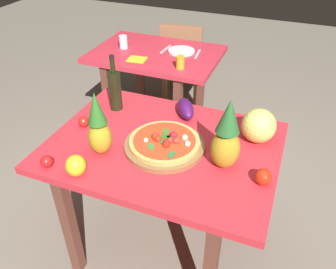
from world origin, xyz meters
name	(u,v)px	position (x,y,z in m)	size (l,w,h in m)	color
ground_plane	(164,237)	(0.00, 0.00, 0.00)	(10.00, 10.00, 0.00)	gray
display_table	(164,158)	(0.00, 0.00, 0.67)	(1.19, 0.88, 0.77)	brown
background_table	(156,65)	(-0.53, 1.14, 0.65)	(1.04, 0.72, 0.77)	brown
dining_chair	(183,59)	(-0.50, 1.73, 0.48)	(0.45, 0.45, 0.85)	brown
pizza_board	(164,146)	(0.02, -0.03, 0.78)	(0.41, 0.41, 0.03)	brown
pizza	(165,142)	(0.02, -0.03, 0.81)	(0.36, 0.36, 0.06)	tan
wine_bottle	(115,90)	(-0.40, 0.23, 0.89)	(0.08, 0.08, 0.34)	black
pineapple_left	(226,138)	(0.34, -0.06, 0.93)	(0.14, 0.14, 0.36)	#AC8B21
pineapple_right	(98,127)	(-0.26, -0.18, 0.92)	(0.12, 0.12, 0.34)	#AE9321
melon	(259,126)	(0.45, 0.21, 0.86)	(0.18, 0.18, 0.18)	#E5DA64
bell_pepper	(76,166)	(-0.29, -0.37, 0.81)	(0.10, 0.10, 0.11)	yellow
eggplant	(186,109)	(0.02, 0.31, 0.81)	(0.20, 0.09, 0.09)	#491656
tomato_by_bottle	(263,177)	(0.53, -0.12, 0.81)	(0.08, 0.08, 0.08)	red
tomato_at_corner	(47,161)	(-0.45, -0.37, 0.80)	(0.06, 0.06, 0.06)	red
tomato_near_board	(84,122)	(-0.48, -0.01, 0.80)	(0.06, 0.06, 0.06)	red
tomato_beside_pepper	(100,124)	(-0.38, -0.01, 0.80)	(0.06, 0.06, 0.06)	red
drinking_glass_juice	(180,62)	(-0.24, 0.91, 0.81)	(0.06, 0.06, 0.09)	gold
drinking_glass_water	(123,42)	(-0.82, 1.12, 0.82)	(0.07, 0.07, 0.11)	silver
dinner_plate	(181,51)	(-0.34, 1.22, 0.77)	(0.22, 0.22, 0.02)	white
fork_utensil	(166,49)	(-0.48, 1.22, 0.77)	(0.02, 0.18, 0.01)	silver
knife_utensil	(198,54)	(-0.20, 1.22, 0.77)	(0.02, 0.18, 0.01)	silver
napkin_folded	(137,59)	(-0.61, 0.94, 0.77)	(0.14, 0.12, 0.01)	yellow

